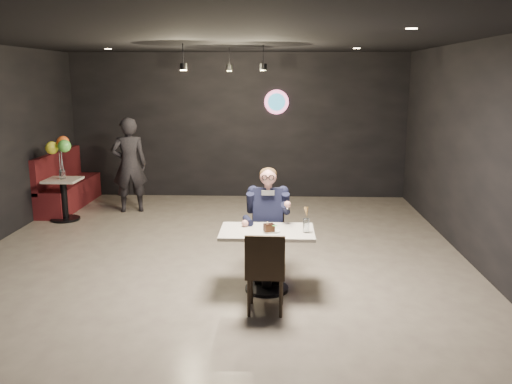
{
  "coord_description": "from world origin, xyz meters",
  "views": [
    {
      "loc": [
        0.85,
        -6.83,
        2.52
      ],
      "look_at": [
        0.57,
        -0.11,
        1.08
      ],
      "focal_mm": 38.0,
      "sensor_mm": 36.0,
      "label": 1
    }
  ],
  "objects_px": {
    "sundae_glass": "(306,225)",
    "balloon_vase": "(62,174)",
    "passerby": "(129,165)",
    "chair_near": "(266,271)",
    "side_table": "(64,200)",
    "chair_far": "(268,240)",
    "main_table": "(267,260)",
    "booth_bench": "(68,180)",
    "seated_man": "(268,220)"
  },
  "relations": [
    {
      "from": "side_table",
      "to": "balloon_vase",
      "type": "height_order",
      "value": "balloon_vase"
    },
    {
      "from": "chair_near",
      "to": "seated_man",
      "type": "bearing_deg",
      "value": 91.8
    },
    {
      "from": "balloon_vase",
      "to": "passerby",
      "type": "height_order",
      "value": "passerby"
    },
    {
      "from": "chair_far",
      "to": "side_table",
      "type": "height_order",
      "value": "chair_far"
    },
    {
      "from": "main_table",
      "to": "balloon_vase",
      "type": "height_order",
      "value": "balloon_vase"
    },
    {
      "from": "chair_near",
      "to": "passerby",
      "type": "relative_size",
      "value": 0.52
    },
    {
      "from": "side_table",
      "to": "chair_far",
      "type": "bearing_deg",
      "value": -34.76
    },
    {
      "from": "seated_man",
      "to": "side_table",
      "type": "bearing_deg",
      "value": 145.24
    },
    {
      "from": "side_table",
      "to": "balloon_vase",
      "type": "xyz_separation_m",
      "value": [
        0.0,
        0.0,
        0.47
      ]
    },
    {
      "from": "side_table",
      "to": "balloon_vase",
      "type": "distance_m",
      "value": 0.47
    },
    {
      "from": "chair_near",
      "to": "side_table",
      "type": "xyz_separation_m",
      "value": [
        -3.67,
        3.67,
        -0.1
      ]
    },
    {
      "from": "sundae_glass",
      "to": "balloon_vase",
      "type": "distance_m",
      "value": 5.2
    },
    {
      "from": "chair_near",
      "to": "balloon_vase",
      "type": "bearing_deg",
      "value": 136.81
    },
    {
      "from": "balloon_vase",
      "to": "sundae_glass",
      "type": "bearing_deg",
      "value": -37.54
    },
    {
      "from": "seated_man",
      "to": "chair_near",
      "type": "bearing_deg",
      "value": -90.0
    },
    {
      "from": "chair_near",
      "to": "side_table",
      "type": "distance_m",
      "value": 5.19
    },
    {
      "from": "chair_near",
      "to": "sundae_glass",
      "type": "height_order",
      "value": "chair_near"
    },
    {
      "from": "chair_far",
      "to": "passerby",
      "type": "xyz_separation_m",
      "value": [
        -2.66,
        3.24,
        0.43
      ]
    },
    {
      "from": "sundae_glass",
      "to": "booth_bench",
      "type": "xyz_separation_m",
      "value": [
        -4.42,
        4.17,
        -0.29
      ]
    },
    {
      "from": "main_table",
      "to": "chair_far",
      "type": "distance_m",
      "value": 0.56
    },
    {
      "from": "balloon_vase",
      "to": "chair_near",
      "type": "bearing_deg",
      "value": -44.99
    },
    {
      "from": "balloon_vase",
      "to": "seated_man",
      "type": "bearing_deg",
      "value": -34.76
    },
    {
      "from": "side_table",
      "to": "seated_man",
      "type": "bearing_deg",
      "value": -34.76
    },
    {
      "from": "sundae_glass",
      "to": "booth_bench",
      "type": "bearing_deg",
      "value": 136.7
    },
    {
      "from": "chair_far",
      "to": "side_table",
      "type": "bearing_deg",
      "value": 145.24
    },
    {
      "from": "sundae_glass",
      "to": "balloon_vase",
      "type": "height_order",
      "value": "sundae_glass"
    },
    {
      "from": "booth_bench",
      "to": "sundae_glass",
      "type": "bearing_deg",
      "value": -43.3
    },
    {
      "from": "chair_far",
      "to": "main_table",
      "type": "bearing_deg",
      "value": -90.0
    },
    {
      "from": "main_table",
      "to": "sundae_glass",
      "type": "relative_size",
      "value": 6.73
    },
    {
      "from": "chair_near",
      "to": "booth_bench",
      "type": "bearing_deg",
      "value": 132.18
    },
    {
      "from": "booth_bench",
      "to": "side_table",
      "type": "height_order",
      "value": "booth_bench"
    },
    {
      "from": "passerby",
      "to": "chair_near",
      "type": "bearing_deg",
      "value": 104.56
    },
    {
      "from": "main_table",
      "to": "balloon_vase",
      "type": "bearing_deg",
      "value": 139.84
    },
    {
      "from": "sundae_glass",
      "to": "passerby",
      "type": "relative_size",
      "value": 0.09
    },
    {
      "from": "main_table",
      "to": "side_table",
      "type": "bearing_deg",
      "value": 139.84
    },
    {
      "from": "main_table",
      "to": "sundae_glass",
      "type": "height_order",
      "value": "sundae_glass"
    },
    {
      "from": "main_table",
      "to": "booth_bench",
      "type": "bearing_deg",
      "value": 134.1
    },
    {
      "from": "chair_far",
      "to": "balloon_vase",
      "type": "height_order",
      "value": "chair_far"
    },
    {
      "from": "seated_man",
      "to": "side_table",
      "type": "relative_size",
      "value": 2.0
    },
    {
      "from": "sundae_glass",
      "to": "passerby",
      "type": "height_order",
      "value": "passerby"
    },
    {
      "from": "main_table",
      "to": "chair_far",
      "type": "bearing_deg",
      "value": 90.0
    },
    {
      "from": "chair_far",
      "to": "booth_bench",
      "type": "xyz_separation_m",
      "value": [
        -3.97,
        3.55,
        0.08
      ]
    },
    {
      "from": "booth_bench",
      "to": "chair_far",
      "type": "bearing_deg",
      "value": -41.78
    },
    {
      "from": "booth_bench",
      "to": "side_table",
      "type": "relative_size",
      "value": 3.0
    },
    {
      "from": "chair_far",
      "to": "balloon_vase",
      "type": "distance_m",
      "value": 4.48
    },
    {
      "from": "chair_far",
      "to": "chair_near",
      "type": "distance_m",
      "value": 1.12
    },
    {
      "from": "chair_far",
      "to": "balloon_vase",
      "type": "relative_size",
      "value": 5.71
    },
    {
      "from": "main_table",
      "to": "chair_near",
      "type": "height_order",
      "value": "chair_near"
    },
    {
      "from": "chair_far",
      "to": "side_table",
      "type": "xyz_separation_m",
      "value": [
        -3.67,
        2.55,
        -0.1
      ]
    },
    {
      "from": "sundae_glass",
      "to": "passerby",
      "type": "distance_m",
      "value": 4.96
    }
  ]
}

